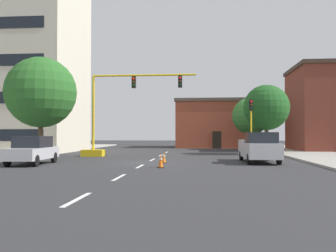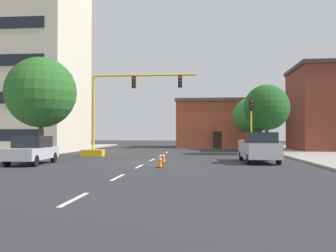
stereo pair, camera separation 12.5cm
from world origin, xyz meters
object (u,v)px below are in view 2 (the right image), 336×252
traffic_signal_gantry (108,129)px  tree_right_mid (267,108)px  traffic_light_pole_right (251,114)px  traffic_cone_roadside_b (163,158)px  sedan_silver_near_left (32,150)px  tree_left_near (41,93)px  traffic_cone_roadside_a (160,161)px  pickup_truck_silver (259,148)px  tree_right_far (252,116)px

traffic_signal_gantry → tree_right_mid: bearing=17.0°
traffic_signal_gantry → traffic_light_pole_right: size_ratio=1.98×
traffic_signal_gantry → traffic_cone_roadside_b: size_ratio=13.20×
traffic_light_pole_right → sedan_silver_near_left: size_ratio=1.05×
tree_left_near → traffic_cone_roadside_a: 12.76m
pickup_truck_silver → tree_right_mid: bearing=77.7°
tree_right_far → traffic_cone_roadside_b: (-8.21, -20.88, -3.62)m
pickup_truck_silver → traffic_cone_roadside_a: pickup_truck_silver is taller
traffic_cone_roadside_b → traffic_signal_gantry: bearing=129.0°
traffic_light_pole_right → tree_right_mid: bearing=57.1°
tree_right_mid → traffic_cone_roadside_b: tree_right_mid is taller
tree_left_near → sedan_silver_near_left: 6.79m
traffic_light_pole_right → tree_right_mid: (1.72, 2.66, 0.75)m
traffic_signal_gantry → pickup_truck_silver: (11.58, -5.63, -1.30)m
tree_left_near → tree_right_far: bearing=44.6°
traffic_signal_gantry → traffic_cone_roadside_b: 8.80m
traffic_signal_gantry → pickup_truck_silver: traffic_signal_gantry is taller
traffic_signal_gantry → traffic_cone_roadside_b: bearing=-51.0°
traffic_light_pole_right → traffic_cone_roadside_a: bearing=-119.0°
sedan_silver_near_left → traffic_cone_roadside_a: size_ratio=5.98×
tree_left_near → traffic_cone_roadside_a: bearing=-33.9°
tree_left_near → traffic_cone_roadside_b: tree_left_near is taller
traffic_signal_gantry → tree_right_mid: traffic_signal_gantry is taller
tree_right_far → tree_left_near: tree_left_near is taller
pickup_truck_silver → traffic_light_pole_right: bearing=86.6°
traffic_cone_roadside_b → traffic_cone_roadside_a: bearing=-87.1°
traffic_signal_gantry → tree_right_mid: (13.72, 4.20, 2.01)m
traffic_cone_roadside_a → traffic_signal_gantry: bearing=118.9°
traffic_signal_gantry → traffic_cone_roadside_a: bearing=-61.1°
traffic_signal_gantry → traffic_cone_roadside_a: traffic_signal_gantry is taller
tree_left_near → pickup_truck_silver: size_ratio=1.41×
tree_right_mid → sedan_silver_near_left: tree_right_mid is taller
traffic_cone_roadside_b → tree_right_mid: bearing=52.6°
traffic_signal_gantry → tree_left_near: 6.15m
traffic_signal_gantry → tree_right_mid: size_ratio=1.49×
tree_right_far → traffic_cone_roadside_a: tree_right_far is taller
traffic_light_pole_right → pickup_truck_silver: traffic_light_pole_right is taller
tree_right_far → sedan_silver_near_left: size_ratio=1.35×
traffic_light_pole_right → traffic_cone_roadside_a: 13.64m
tree_right_mid → traffic_cone_roadside_b: bearing=-127.4°
traffic_light_pole_right → tree_right_far: (1.60, 12.67, 0.44)m
sedan_silver_near_left → traffic_cone_roadside_a: 8.28m
tree_left_near → traffic_cone_roadside_b: bearing=-18.5°
tree_right_far → sedan_silver_near_left: 28.06m
traffic_light_pole_right → traffic_cone_roadside_b: 11.01m
sedan_silver_near_left → traffic_cone_roadside_b: (7.95, 1.86, -0.53)m
traffic_light_pole_right → tree_left_near: 17.11m
pickup_truck_silver → traffic_cone_roadside_b: (-6.18, -1.05, -0.62)m
traffic_cone_roadside_a → traffic_cone_roadside_b: bearing=92.9°
tree_right_far → traffic_light_pole_right: bearing=-97.2°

